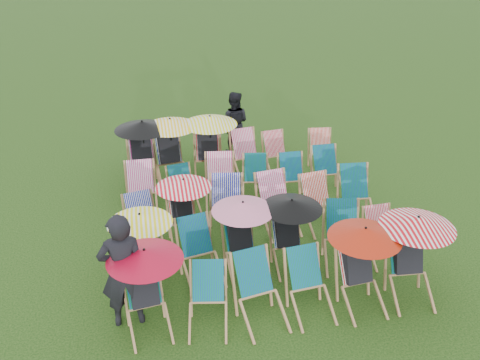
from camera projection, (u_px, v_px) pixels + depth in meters
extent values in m
plane|color=black|center=(252.00, 233.00, 10.01)|extent=(100.00, 100.00, 0.00)
cube|color=#0B7536|center=(143.00, 285.00, 7.68)|extent=(0.52, 0.41, 0.56)
cube|color=black|center=(143.00, 287.00, 7.64)|extent=(0.45, 0.46, 0.59)
sphere|color=tan|center=(140.00, 265.00, 7.58)|extent=(0.21, 0.21, 0.21)
cylinder|color=black|center=(146.00, 273.00, 7.50)|extent=(0.03, 0.03, 0.69)
cone|color=#AF0A24|center=(145.00, 255.00, 7.36)|extent=(1.08, 1.08, 0.17)
cube|color=#0A7341|center=(208.00, 281.00, 7.78)|extent=(0.51, 0.41, 0.55)
cube|color=#0A6C3B|center=(253.00, 272.00, 7.86)|extent=(0.58, 0.47, 0.61)
cube|color=#096737|center=(304.00, 267.00, 8.03)|extent=(0.52, 0.40, 0.57)
cube|color=red|center=(355.00, 262.00, 8.14)|extent=(0.51, 0.40, 0.57)
cube|color=black|center=(356.00, 264.00, 8.10)|extent=(0.44, 0.45, 0.60)
sphere|color=tan|center=(355.00, 244.00, 8.03)|extent=(0.21, 0.21, 0.21)
cylinder|color=black|center=(363.00, 251.00, 7.96)|extent=(0.03, 0.03, 0.70)
cone|color=#AB1F09|center=(365.00, 233.00, 7.81)|extent=(1.09, 1.09, 0.17)
cube|color=#096534|center=(405.00, 252.00, 8.33)|extent=(0.52, 0.40, 0.59)
cube|color=black|center=(407.00, 254.00, 8.28)|extent=(0.45, 0.46, 0.62)
sphere|color=tan|center=(407.00, 233.00, 8.22)|extent=(0.22, 0.22, 0.22)
cylinder|color=black|center=(414.00, 241.00, 8.12)|extent=(0.03, 0.03, 0.73)
cone|color=red|center=(418.00, 222.00, 7.97)|extent=(1.14, 1.14, 0.18)
cube|color=#F1306D|center=(139.00, 245.00, 8.61)|extent=(0.47, 0.37, 0.53)
cube|color=black|center=(139.00, 247.00, 8.58)|extent=(0.40, 0.42, 0.56)
sphere|color=tan|center=(137.00, 228.00, 8.52)|extent=(0.20, 0.20, 0.20)
cylinder|color=black|center=(141.00, 235.00, 8.44)|extent=(0.03, 0.03, 0.65)
cone|color=#F7EB0D|center=(140.00, 218.00, 8.30)|extent=(1.03, 1.03, 0.16)
cube|color=#0A6F3B|center=(195.00, 235.00, 8.75)|extent=(0.56, 0.46, 0.59)
cube|color=#096741|center=(238.00, 232.00, 8.94)|extent=(0.47, 0.36, 0.53)
cube|color=black|center=(239.00, 234.00, 8.90)|extent=(0.40, 0.41, 0.56)
sphere|color=tan|center=(237.00, 216.00, 8.84)|extent=(0.20, 0.20, 0.20)
cylinder|color=black|center=(243.00, 222.00, 8.77)|extent=(0.03, 0.03, 0.65)
cone|color=pink|center=(243.00, 206.00, 8.63)|extent=(1.03, 1.03, 0.16)
cube|color=#072B94|center=(286.00, 230.00, 9.03)|extent=(0.45, 0.33, 0.53)
cube|color=black|center=(286.00, 231.00, 8.99)|extent=(0.37, 0.39, 0.55)
sphere|color=tan|center=(286.00, 213.00, 8.93)|extent=(0.19, 0.19, 0.19)
cylinder|color=black|center=(291.00, 219.00, 8.85)|extent=(0.03, 0.03, 0.65)
cone|color=black|center=(292.00, 204.00, 8.71)|extent=(1.02, 1.02, 0.16)
cube|color=#095F2C|center=(342.00, 219.00, 9.13)|extent=(0.59, 0.48, 0.62)
cube|color=red|center=(378.00, 222.00, 9.25)|extent=(0.45, 0.34, 0.52)
cube|color=#0813A6|center=(140.00, 209.00, 9.55)|extent=(0.53, 0.44, 0.56)
cube|color=red|center=(181.00, 207.00, 9.69)|extent=(0.46, 0.35, 0.52)
cube|color=black|center=(181.00, 209.00, 9.65)|extent=(0.39, 0.40, 0.54)
sphere|color=tan|center=(180.00, 192.00, 9.60)|extent=(0.19, 0.19, 0.19)
cylinder|color=black|center=(184.00, 198.00, 9.52)|extent=(0.03, 0.03, 0.64)
cone|color=red|center=(183.00, 183.00, 9.39)|extent=(1.00, 1.00, 0.15)
cube|color=#070898|center=(226.00, 192.00, 9.94)|extent=(0.59, 0.48, 0.63)
cube|color=#E82E7F|center=(272.00, 189.00, 10.07)|extent=(0.58, 0.46, 0.63)
cube|color=red|center=(315.00, 189.00, 10.15)|extent=(0.53, 0.42, 0.58)
cube|color=#0A6938|center=(354.00, 181.00, 10.37)|extent=(0.55, 0.43, 0.62)
cube|color=#D42A7F|center=(140.00, 177.00, 10.58)|extent=(0.51, 0.38, 0.60)
cube|color=#096526|center=(180.00, 178.00, 10.72)|extent=(0.48, 0.39, 0.51)
cube|color=#D92B6D|center=(220.00, 168.00, 10.88)|extent=(0.56, 0.44, 0.61)
cube|color=#09682E|center=(255.00, 168.00, 11.09)|extent=(0.50, 0.41, 0.54)
cube|color=#0A6E45|center=(291.00, 167.00, 11.10)|extent=(0.47, 0.36, 0.55)
cube|color=#0A713E|center=(325.00, 160.00, 11.33)|extent=(0.48, 0.36, 0.57)
cube|color=#DB2B8E|center=(141.00, 151.00, 11.62)|extent=(0.53, 0.40, 0.61)
cube|color=black|center=(141.00, 152.00, 11.58)|extent=(0.45, 0.46, 0.64)
sphere|color=tan|center=(140.00, 136.00, 11.51)|extent=(0.23, 0.23, 0.23)
cylinder|color=black|center=(144.00, 140.00, 11.42)|extent=(0.03, 0.03, 0.75)
cone|color=black|center=(142.00, 125.00, 11.26)|extent=(1.18, 1.18, 0.18)
cube|color=#0823A8|center=(168.00, 148.00, 11.76)|extent=(0.56, 0.44, 0.61)
cube|color=black|center=(168.00, 149.00, 11.71)|extent=(0.48, 0.49, 0.64)
sphere|color=tan|center=(167.00, 133.00, 11.65)|extent=(0.22, 0.22, 0.22)
cylinder|color=black|center=(171.00, 138.00, 11.56)|extent=(0.03, 0.03, 0.75)
cone|color=yellow|center=(170.00, 123.00, 11.40)|extent=(1.18, 1.18, 0.18)
cube|color=red|center=(208.00, 145.00, 11.87)|extent=(0.56, 0.43, 0.62)
cube|color=black|center=(208.00, 146.00, 11.83)|extent=(0.48, 0.49, 0.65)
sphere|color=tan|center=(207.00, 130.00, 11.77)|extent=(0.23, 0.23, 0.23)
cylinder|color=black|center=(210.00, 135.00, 11.66)|extent=(0.03, 0.03, 0.76)
cone|color=yellow|center=(210.00, 120.00, 11.50)|extent=(1.19, 1.19, 0.18)
cube|color=#DF2C6A|center=(244.00, 143.00, 11.98)|extent=(0.56, 0.44, 0.61)
cube|color=red|center=(274.00, 143.00, 12.19)|extent=(0.49, 0.38, 0.54)
cube|color=red|center=(320.00, 141.00, 12.30)|extent=(0.49, 0.38, 0.54)
imported|color=black|center=(123.00, 271.00, 7.49)|extent=(0.69, 0.48, 1.84)
imported|color=black|center=(234.00, 123.00, 12.82)|extent=(0.91, 0.81, 1.55)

